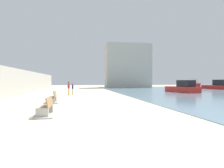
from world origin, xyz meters
name	(u,v)px	position (x,y,z in m)	size (l,w,h in m)	color
ground_plane	(77,95)	(0.00, 18.00, 0.00)	(120.00, 120.00, 0.00)	beige
seawall	(15,82)	(-7.50, 18.00, 1.66)	(0.80, 64.00, 3.31)	#ADAAA3
bench_near	(46,111)	(-1.51, 1.89, 0.23)	(1.17, 2.14, 0.98)	#ADAAA3
bench_far	(52,100)	(-1.94, 8.52, 0.23)	(1.13, 2.11, 0.98)	#ADAAA3
person_walking	(73,88)	(-0.53, 18.18, 0.88)	(0.23, 0.52, 1.53)	gold
person_standing	(69,87)	(-0.97, 17.11, 1.03)	(0.28, 0.50, 1.75)	gold
boat_mid_bay	(183,88)	(16.31, 20.70, 0.73)	(3.18, 6.40, 1.89)	red
boat_far_right	(190,85)	(27.94, 38.62, 0.89)	(3.28, 5.48, 2.29)	red
boat_distant	(218,86)	(29.83, 30.77, 0.77)	(3.58, 6.89, 2.03)	red
harbor_building	(128,66)	(13.61, 46.00, 5.89)	(12.00, 6.00, 11.78)	#ADAAA3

